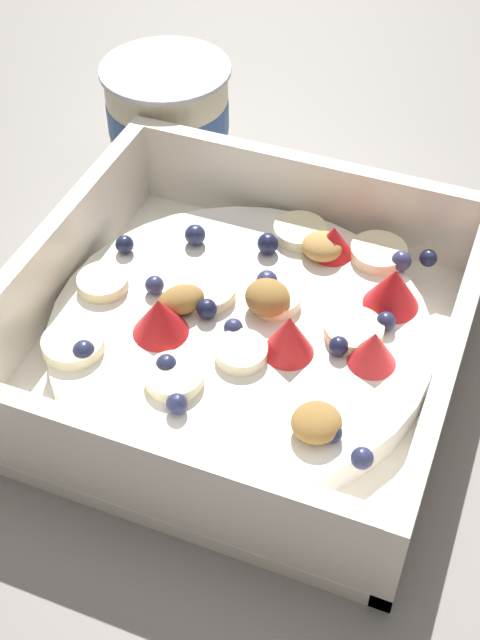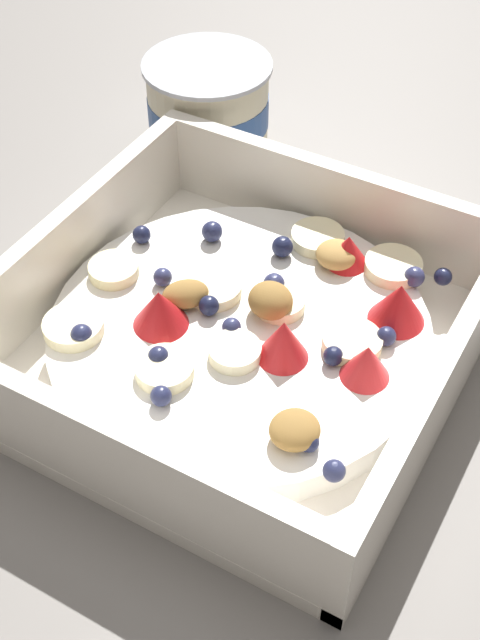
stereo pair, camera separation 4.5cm
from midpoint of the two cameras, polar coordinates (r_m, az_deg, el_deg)
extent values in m
plane|color=gray|center=(0.48, -3.50, -2.47)|extent=(2.40, 2.40, 0.00)
cube|color=white|center=(0.47, -2.75, -2.28)|extent=(0.23, 0.23, 0.01)
cube|color=white|center=(0.43, 10.58, -3.84)|extent=(0.23, 0.01, 0.06)
cube|color=white|center=(0.50, -14.52, 3.21)|extent=(0.23, 0.01, 0.06)
cube|color=white|center=(0.39, -9.34, -10.69)|extent=(0.01, 0.21, 0.06)
cube|color=white|center=(0.53, 1.90, 7.79)|extent=(0.01, 0.21, 0.06)
cylinder|color=white|center=(0.46, -2.81, -1.18)|extent=(0.20, 0.20, 0.02)
cylinder|color=#F4EAB7|center=(0.47, -4.92, 1.76)|extent=(0.04, 0.04, 0.01)
cylinder|color=#F4EAB7|center=(0.51, 1.43, 5.76)|extent=(0.04, 0.04, 0.01)
cylinder|color=beige|center=(0.48, -11.79, 2.24)|extent=(0.04, 0.04, 0.01)
cylinder|color=#F7EFC6|center=(0.44, -2.88, -2.28)|extent=(0.04, 0.04, 0.01)
cylinder|color=#F4EAB7|center=(0.46, -13.80, -1.69)|extent=(0.05, 0.05, 0.01)
cylinder|color=#F4EAB7|center=(0.50, 6.58, 4.33)|extent=(0.04, 0.04, 0.01)
cylinder|color=#F4EAB7|center=(0.43, -7.38, -3.89)|extent=(0.04, 0.04, 0.01)
cylinder|color=#F4EAB7|center=(0.47, -0.41, 1.26)|extent=(0.03, 0.03, 0.01)
cylinder|color=beige|center=(0.45, 4.69, -0.84)|extent=(0.04, 0.04, 0.01)
cone|color=red|center=(0.43, 0.28, -1.16)|extent=(0.03, 0.03, 0.03)
cone|color=red|center=(0.46, 7.36, 1.98)|extent=(0.04, 0.04, 0.02)
cone|color=red|center=(0.49, 3.57, 5.14)|extent=(0.03, 0.03, 0.02)
cone|color=red|center=(0.43, 5.69, -2.43)|extent=(0.04, 0.04, 0.02)
cone|color=red|center=(0.45, -8.23, 0.09)|extent=(0.04, 0.04, 0.02)
sphere|color=#23284C|center=(0.45, 6.82, -0.24)|extent=(0.01, 0.01, 0.01)
sphere|color=#191E3D|center=(0.50, 9.80, 3.93)|extent=(0.01, 0.01, 0.01)
sphere|color=#23284C|center=(0.43, -7.89, -3.10)|extent=(0.01, 0.01, 0.01)
sphere|color=#23284C|center=(0.40, 4.81, -9.27)|extent=(0.01, 0.01, 0.01)
sphere|color=#191E3D|center=(0.50, -0.82, 4.97)|extent=(0.01, 0.01, 0.01)
sphere|color=#191E3D|center=(0.44, 3.68, -1.77)|extent=(0.01, 0.01, 0.01)
sphere|color=#23284C|center=(0.45, -13.17, -2.17)|extent=(0.01, 0.01, 0.01)
sphere|color=#191E3D|center=(0.46, -5.25, 0.30)|extent=(0.01, 0.01, 0.01)
sphere|color=#23284C|center=(0.50, -5.58, 5.51)|extent=(0.01, 0.01, 0.01)
sphere|color=navy|center=(0.48, -8.40, 2.18)|extent=(0.01, 0.01, 0.01)
sphere|color=navy|center=(0.45, -3.34, -0.66)|extent=(0.01, 0.01, 0.01)
sphere|color=navy|center=(0.49, 8.02, 3.77)|extent=(0.01, 0.01, 0.01)
sphere|color=#23284C|center=(0.42, -7.19, -5.74)|extent=(0.01, 0.01, 0.01)
sphere|color=#191E3D|center=(0.40, 2.87, -7.63)|extent=(0.01, 0.01, 0.01)
sphere|color=navy|center=(0.47, -0.96, 2.46)|extent=(0.01, 0.01, 0.01)
sphere|color=#191E3D|center=(0.50, -10.22, 4.82)|extent=(0.01, 0.01, 0.01)
ellipsoid|color=olive|center=(0.46, -6.96, 0.83)|extent=(0.03, 0.03, 0.01)
ellipsoid|color=olive|center=(0.40, 1.87, -6.96)|extent=(0.03, 0.03, 0.01)
ellipsoid|color=tan|center=(0.49, 2.85, 4.77)|extent=(0.03, 0.03, 0.01)
ellipsoid|color=olive|center=(0.46, -1.00, 1.35)|extent=(0.03, 0.03, 0.02)
cylinder|color=beige|center=(0.60, -6.97, 13.03)|extent=(0.08, 0.08, 0.07)
cylinder|color=#2D5193|center=(0.60, -7.00, 13.31)|extent=(0.08, 0.08, 0.02)
cylinder|color=#B7BCC6|center=(0.58, -7.29, 16.05)|extent=(0.09, 0.09, 0.00)
camera|label=1|loc=(0.02, -92.87, -2.89)|focal=48.42mm
camera|label=2|loc=(0.02, 87.13, 2.89)|focal=48.42mm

